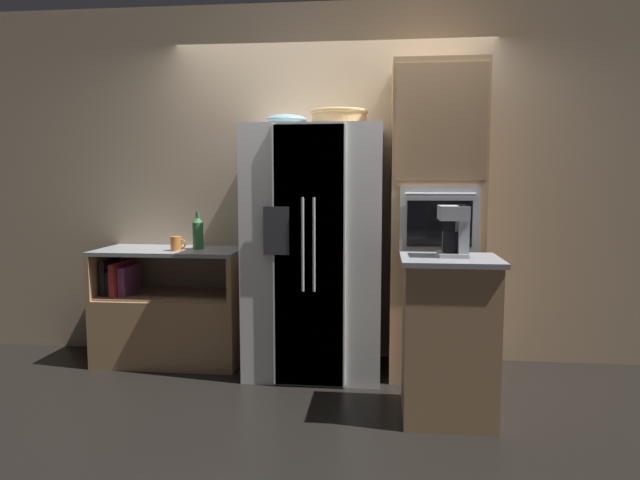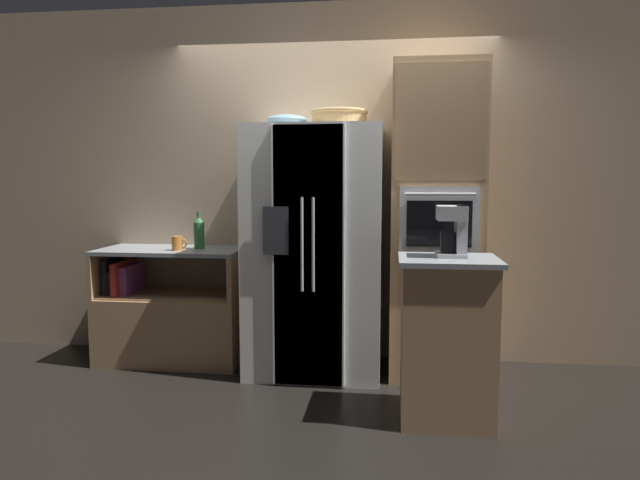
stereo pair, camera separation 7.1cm
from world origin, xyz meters
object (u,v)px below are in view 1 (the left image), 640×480
object	(u,v)px
wall_oven	(435,222)
bottle_tall	(198,233)
mug	(176,244)
refrigerator	(315,251)
wicker_basket	(339,117)
coffee_maker	(456,229)
fruit_bowl	(287,120)

from	to	relation	value
wall_oven	bottle_tall	distance (m)	1.80
wall_oven	mug	world-z (taller)	wall_oven
refrigerator	mug	world-z (taller)	refrigerator
refrigerator	wicker_basket	world-z (taller)	wicker_basket
bottle_tall	wall_oven	bearing A→B (deg)	-1.90
refrigerator	coffee_maker	xyz separation A→B (m)	(0.93, -0.73, 0.24)
wall_oven	refrigerator	bearing A→B (deg)	-176.16
wall_oven	fruit_bowl	xyz separation A→B (m)	(-1.07, -0.09, 0.73)
wall_oven	bottle_tall	bearing A→B (deg)	178.10
mug	coffee_maker	distance (m)	2.12
refrigerator	wall_oven	distance (m)	0.90
wicker_basket	coffee_maker	bearing A→B (deg)	-42.08
wall_oven	coffee_maker	distance (m)	0.79
refrigerator	mug	distance (m)	1.06
wicker_basket	fruit_bowl	world-z (taller)	wicker_basket
wicker_basket	fruit_bowl	size ratio (longest dim) A/B	1.39
mug	coffee_maker	size ratio (longest dim) A/B	0.40
fruit_bowl	mug	distance (m)	1.25
wall_oven	bottle_tall	world-z (taller)	wall_oven
fruit_bowl	coffee_maker	distance (m)	1.51
wicker_basket	coffee_maker	xyz separation A→B (m)	(0.74, -0.67, -0.73)
wall_oven	fruit_bowl	bearing A→B (deg)	-175.18
wall_oven	wicker_basket	world-z (taller)	wall_oven
wall_oven	fruit_bowl	world-z (taller)	wall_oven
bottle_tall	mug	xyz separation A→B (m)	(-0.13, -0.12, -0.07)
wall_oven	mug	size ratio (longest dim) A/B	18.55
wicker_basket	mug	bearing A→B (deg)	177.39
wicker_basket	coffee_maker	size ratio (longest dim) A/B	1.36
fruit_bowl	bottle_tall	distance (m)	1.12
refrigerator	wicker_basket	bearing A→B (deg)	-17.90
bottle_tall	refrigerator	bearing A→B (deg)	-7.25
refrigerator	bottle_tall	xyz separation A→B (m)	(-0.93, 0.12, 0.12)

